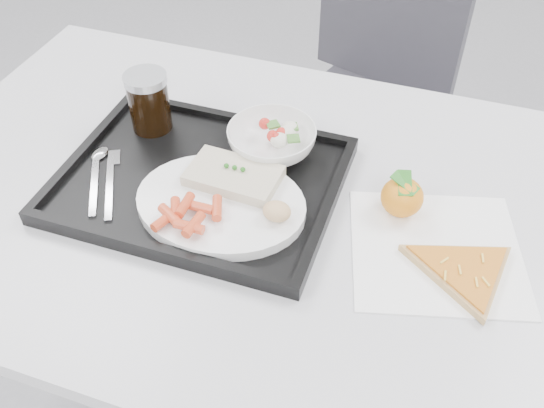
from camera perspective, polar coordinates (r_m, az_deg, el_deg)
table at (r=1.04m, az=-1.89°, el=-1.77°), size 1.20×0.80×0.75m
chair at (r=1.68m, az=9.76°, el=11.47°), size 0.53×0.53×0.93m
tray at (r=1.01m, az=-6.73°, el=2.14°), size 0.45×0.35×0.03m
dinner_plate at (r=0.95m, az=-4.84°, el=0.02°), size 0.27×0.27×0.02m
fish_fillet at (r=0.97m, az=-3.62°, el=2.68°), size 0.15×0.10×0.03m
bread_roll at (r=0.90m, az=0.46°, el=-0.69°), size 0.05×0.04×0.03m
salad_bowl at (r=1.04m, az=-0.02°, el=6.00°), size 0.15×0.15×0.05m
cola_glass at (r=1.10m, az=-11.53°, el=9.50°), size 0.08×0.08×0.11m
cutlery at (r=1.05m, az=-15.67°, el=2.87°), size 0.12×0.16×0.01m
napkin at (r=0.94m, az=15.20°, el=-4.25°), size 0.30×0.30×0.00m
tangerine at (r=0.96m, az=12.14°, el=0.66°), size 0.08×0.08×0.07m
pizza_slice at (r=0.91m, az=17.62°, el=-6.02°), size 0.23×0.23×0.02m
carrot_pile at (r=0.90m, az=-8.03°, el=-0.97°), size 0.10×0.09×0.02m
salad_contents at (r=1.04m, az=0.92°, el=6.66°), size 0.09×0.07×0.02m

